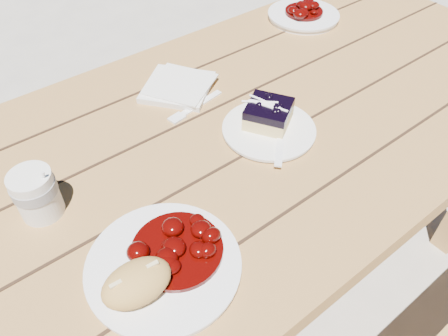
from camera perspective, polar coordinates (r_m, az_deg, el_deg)
ground at (r=1.51m, az=-2.74°, el=-18.90°), size 60.00×60.00×0.00m
picnic_table at (r=1.02m, az=-3.87°, el=-4.30°), size 2.00×1.55×0.75m
main_plate at (r=0.72m, az=-7.87°, el=-12.62°), size 0.24×0.24×0.02m
goulash_stew at (r=0.70m, az=-6.24°, el=-9.86°), size 0.15×0.15×0.04m
bread_roll at (r=0.67m, az=-11.33°, el=-14.50°), size 0.11×0.08×0.06m
dessert_plate at (r=0.94m, az=5.87°, el=4.96°), size 0.19×0.19×0.01m
blueberry_cake at (r=0.94m, az=5.84°, el=7.07°), size 0.12×0.12×0.05m
fork_dessert at (r=0.90m, az=7.31°, el=3.01°), size 0.13×0.13×0.00m
coffee_cup at (r=0.82m, az=-23.30°, el=-3.16°), size 0.07×0.07×0.09m
napkin_stack at (r=1.06m, az=-6.06°, el=10.47°), size 0.21×0.21×0.01m
fork_table at (r=1.02m, az=-3.04°, el=8.47°), size 0.16×0.05×0.00m
second_plate at (r=1.39m, az=10.32°, el=18.95°), size 0.20×0.20×0.02m
second_stew at (r=1.38m, az=10.48°, el=20.02°), size 0.11×0.11×0.04m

